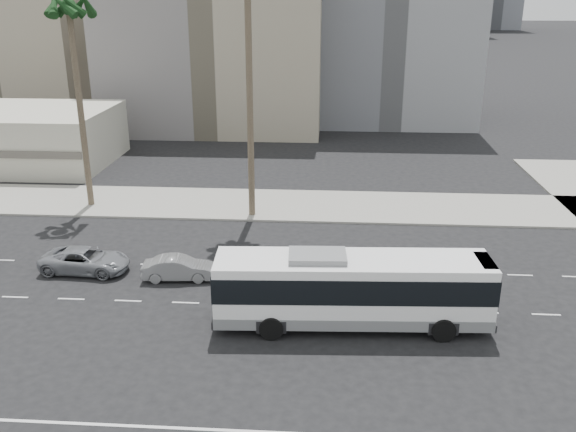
# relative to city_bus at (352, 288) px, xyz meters

# --- Properties ---
(ground) EXTENTS (700.00, 700.00, 0.00)m
(ground) POSITION_rel_city_bus_xyz_m (-2.37, 1.58, -1.93)
(ground) COLOR black
(ground) RESTS_ON ground
(sidewalk_north) EXTENTS (120.00, 7.00, 0.15)m
(sidewalk_north) POSITION_rel_city_bus_xyz_m (-2.37, 17.08, -1.86)
(sidewalk_north) COLOR gray
(sidewalk_north) RESTS_ON ground
(midrise_beige_west) EXTENTS (24.00, 18.00, 18.00)m
(midrise_beige_west) POSITION_rel_city_bus_xyz_m (-14.37, 46.58, 7.07)
(midrise_beige_west) COLOR gray
(midrise_beige_west) RESTS_ON ground
(midrise_gray_center) EXTENTS (20.00, 20.00, 26.00)m
(midrise_gray_center) POSITION_rel_city_bus_xyz_m (5.63, 53.58, 11.07)
(midrise_gray_center) COLOR slate
(midrise_gray_center) RESTS_ON ground
(midrise_beige_far) EXTENTS (18.00, 16.00, 15.00)m
(midrise_beige_far) POSITION_rel_city_bus_xyz_m (-40.37, 51.58, 5.57)
(midrise_beige_far) COLOR gray
(midrise_beige_far) RESTS_ON ground
(city_bus) EXTENTS (12.94, 3.48, 3.68)m
(city_bus) POSITION_rel_city_bus_xyz_m (0.00, 0.00, 0.00)
(city_bus) COLOR white
(city_bus) RESTS_ON ground
(car_a) EXTENTS (1.72, 4.05, 1.30)m
(car_a) POSITION_rel_city_bus_xyz_m (-9.35, 4.33, -1.28)
(car_a) COLOR gray
(car_a) RESTS_ON ground
(car_b) EXTENTS (2.54, 5.07, 1.38)m
(car_b) POSITION_rel_city_bus_xyz_m (-14.85, 4.94, -1.25)
(car_b) COLOR gray
(car_b) RESTS_ON ground
(palm_mid) EXTENTS (4.94, 4.94, 15.25)m
(palm_mid) POSITION_rel_city_bus_xyz_m (-18.75, 16.05, 11.79)
(palm_mid) COLOR brown
(palm_mid) RESTS_ON ground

